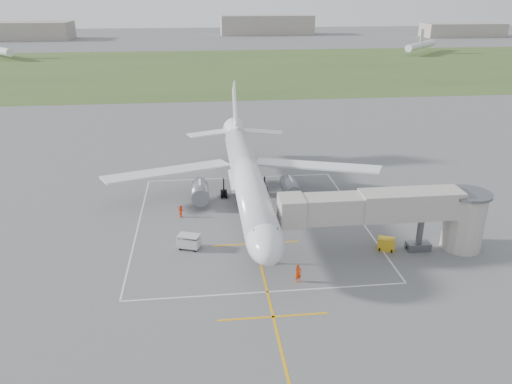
{
  "coord_description": "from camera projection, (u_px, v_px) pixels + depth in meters",
  "views": [
    {
      "loc": [
        -5.73,
        -60.79,
        27.18
      ],
      "look_at": [
        0.71,
        -4.0,
        4.0
      ],
      "focal_mm": 35.0,
      "sensor_mm": 36.0,
      "label": 1
    }
  ],
  "objects": [
    {
      "name": "grass_strip",
      "position": [
        214.0,
        68.0,
        186.49
      ],
      "size": [
        700.0,
        120.0,
        0.02
      ],
      "primitive_type": "cube",
      "color": "#375424",
      "rests_on": "ground"
    },
    {
      "name": "jet_bridge",
      "position": [
        403.0,
        212.0,
        54.21
      ],
      "size": [
        23.4,
        5.0,
        7.2
      ],
      "color": "gray",
      "rests_on": "ground"
    },
    {
      "name": "gpu_unit",
      "position": [
        386.0,
        244.0,
        56.01
      ],
      "size": [
        2.2,
        1.87,
        1.41
      ],
      "rotation": [
        0.0,
        0.0,
        -0.39
      ],
      "color": "gold",
      "rests_on": "ground"
    },
    {
      "name": "apron_markings",
      "position": [
        252.0,
        228.0,
        61.43
      ],
      "size": [
        28.2,
        60.0,
        0.01
      ],
      "color": "#E99F0D",
      "rests_on": "ground"
    },
    {
      "name": "ramp_worker_wing",
      "position": [
        181.0,
        211.0,
        64.15
      ],
      "size": [
        0.96,
        0.98,
        1.6
      ],
      "primitive_type": "imported",
      "rotation": [
        0.0,
        0.0,
        2.25
      ],
      "color": "#FF3608",
      "rests_on": "ground"
    },
    {
      "name": "ramp_worker_nose",
      "position": [
        298.0,
        274.0,
        49.7
      ],
      "size": [
        0.8,
        0.65,
        1.91
      ],
      "primitive_type": "imported",
      "rotation": [
        0.0,
        0.0,
        0.31
      ],
      "color": "#F83C07",
      "rests_on": "ground"
    },
    {
      "name": "distant_hangars",
      "position": [
        180.0,
        29.0,
        307.34
      ],
      "size": [
        345.0,
        49.0,
        12.0
      ],
      "color": "gray",
      "rests_on": "ground"
    },
    {
      "name": "airliner",
      "position": [
        247.0,
        176.0,
        65.83
      ],
      "size": [
        38.93,
        46.75,
        13.52
      ],
      "color": "silver",
      "rests_on": "ground"
    },
    {
      "name": "baggage_cart",
      "position": [
        189.0,
        242.0,
        56.17
      ],
      "size": [
        2.78,
        2.21,
        1.69
      ],
      "rotation": [
        0.0,
        0.0,
        -0.35
      ],
      "color": "#B7B7B7",
      "rests_on": "ground"
    },
    {
      "name": "distant_aircraft",
      "position": [
        216.0,
        47.0,
        221.45
      ],
      "size": [
        212.62,
        29.37,
        8.85
      ],
      "color": "silver",
      "rests_on": "ground"
    },
    {
      "name": "ground",
      "position": [
        247.0,
        209.0,
        66.79
      ],
      "size": [
        700.0,
        700.0,
        0.0
      ],
      "primitive_type": "plane",
      "color": "#5B5B5E",
      "rests_on": "ground"
    }
  ]
}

